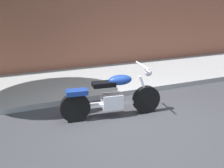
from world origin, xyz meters
The scene contains 3 objects.
ground_plane centered at (0.00, 0.00, 0.00)m, with size 60.00×60.00×0.00m, color #38383D.
sidewalk centered at (0.00, 2.88, 0.07)m, with size 24.87×2.86×0.14m, color #969696.
motorcycle centered at (-0.28, 0.43, 0.45)m, with size 2.23×0.70×1.13m.
Camera 1 is at (-2.28, -4.37, 2.48)m, focal length 41.64 mm.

